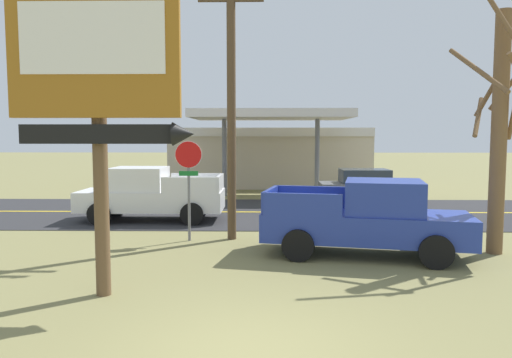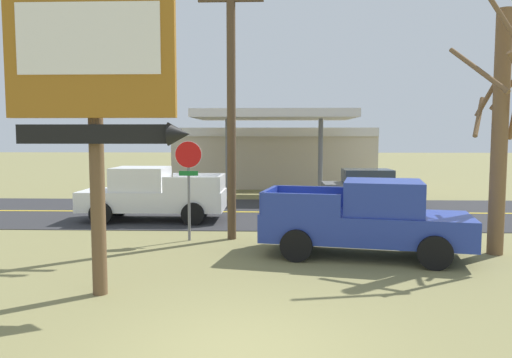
% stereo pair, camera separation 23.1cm
% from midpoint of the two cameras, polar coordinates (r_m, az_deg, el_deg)
% --- Properties ---
extents(ground_plane, '(180.00, 180.00, 0.00)m').
position_cam_midpoint_polar(ground_plane, '(7.27, -1.42, -19.96)').
color(ground_plane, olive).
extents(road_asphalt, '(140.00, 8.00, 0.02)m').
position_cam_midpoint_polar(road_asphalt, '(19.82, 0.85, -3.92)').
color(road_asphalt, '#2B2B2D').
rests_on(road_asphalt, ground).
extents(road_centre_line, '(126.00, 0.20, 0.01)m').
position_cam_midpoint_polar(road_centre_line, '(19.82, 0.85, -3.88)').
color(road_centre_line, gold).
rests_on(road_centre_line, road_asphalt).
extents(motel_sign, '(3.40, 0.54, 6.02)m').
position_cam_midpoint_polar(motel_sign, '(9.63, -17.65, 10.64)').
color(motel_sign, brown).
rests_on(motel_sign, ground).
extents(stop_sign, '(0.80, 0.08, 2.95)m').
position_cam_midpoint_polar(stop_sign, '(14.37, -7.44, 0.77)').
color(stop_sign, slate).
rests_on(stop_sign, ground).
extents(utility_pole, '(2.12, 0.26, 8.32)m').
position_cam_midpoint_polar(utility_pole, '(14.53, -2.46, 10.55)').
color(utility_pole, brown).
rests_on(utility_pole, ground).
extents(bare_tree, '(2.25, 2.10, 6.94)m').
position_cam_midpoint_polar(bare_tree, '(14.05, 27.08, 5.62)').
color(bare_tree, brown).
rests_on(bare_tree, ground).
extents(gas_station, '(12.00, 11.50, 4.40)m').
position_cam_midpoint_polar(gas_station, '(30.85, 2.32, 2.85)').
color(gas_station, beige).
rests_on(gas_station, ground).
extents(pickup_blue_parked_on_lawn, '(5.48, 2.99, 1.96)m').
position_cam_midpoint_polar(pickup_blue_parked_on_lawn, '(12.88, 13.38, -4.57)').
color(pickup_blue_parked_on_lawn, '#233893').
rests_on(pickup_blue_parked_on_lawn, ground).
extents(pickup_white_on_road, '(5.20, 2.24, 1.96)m').
position_cam_midpoint_polar(pickup_white_on_road, '(18.23, -11.76, -1.77)').
color(pickup_white_on_road, silver).
rests_on(pickup_white_on_road, ground).
extents(car_grey_near_lane, '(4.20, 2.00, 1.64)m').
position_cam_midpoint_polar(car_grey_near_lane, '(22.13, 13.45, -0.98)').
color(car_grey_near_lane, slate).
rests_on(car_grey_near_lane, ground).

